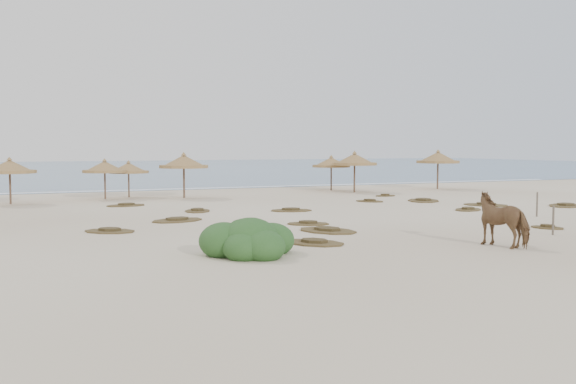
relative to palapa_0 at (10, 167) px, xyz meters
name	(u,v)px	position (x,y,z in m)	size (l,w,h in m)	color
ground	(367,227)	(13.76, -17.07, -2.13)	(160.00, 160.00, 0.00)	beige
ocean	(113,168)	(13.76, 57.93, -2.13)	(200.00, 100.00, 0.01)	#284D7A
foam_line	(201,189)	(13.76, 8.93, -2.13)	(70.00, 0.60, 0.01)	white
palapa_0	(10,167)	(0.00, 0.00, 0.00)	(3.58, 3.58, 2.75)	brown
palapa_1	(105,167)	(5.49, 1.47, -0.12)	(3.14, 3.14, 2.59)	brown
palapa_2	(129,168)	(7.12, 2.39, -0.24)	(2.87, 2.87, 2.44)	brown
palapa_3	(184,162)	(10.32, 0.44, 0.18)	(3.65, 3.65, 2.98)	brown
palapa_4	(355,160)	(22.94, 0.61, 0.21)	(4.15, 4.15, 3.02)	brown
palapa_5	(331,163)	(22.34, 3.13, -0.05)	(3.71, 3.71, 2.69)	brown
palapa_6	(438,158)	(30.71, 1.25, 0.28)	(4.20, 4.20, 3.11)	brown
horse	(504,219)	(15.37, -23.42, -1.23)	(0.97, 2.14, 1.81)	brown
fence_post_near	(553,220)	(18.97, -22.03, -1.58)	(0.08, 0.08, 1.11)	#63574A
fence_post_far	(537,204)	(23.12, -16.96, -1.55)	(0.09, 0.09, 1.17)	#63574A
bush	(250,241)	(6.88, -21.85, -1.69)	(3.03, 2.67, 1.36)	#355F28
scrub_0	(110,231)	(3.64, -14.59, -2.08)	(2.46, 2.31, 0.16)	brown
scrub_1	(177,220)	(6.93, -12.00, -2.08)	(2.87, 2.36, 0.16)	brown
scrub_2	(308,223)	(11.81, -15.45, -2.08)	(2.13, 1.81, 0.16)	brown
scrub_3	(291,210)	(13.39, -9.94, -2.08)	(2.44, 1.92, 0.16)	brown
scrub_4	(468,209)	(22.09, -13.18, -2.08)	(2.31, 2.15, 0.16)	brown
scrub_5	(423,200)	(23.19, -7.63, -2.08)	(3.14, 3.45, 0.16)	brown
scrub_6	(126,205)	(5.97, -3.73, -2.08)	(2.38, 1.74, 0.16)	brown
scrub_7	(370,201)	(19.95, -6.70, -2.08)	(1.93, 2.08, 0.16)	brown
scrub_9	(327,230)	(11.56, -17.79, -2.08)	(2.60, 3.06, 0.16)	brown
scrub_10	(385,195)	(23.07, -3.42, -2.08)	(1.60, 1.15, 0.16)	brown
scrub_11	(314,242)	(9.72, -20.46, -2.08)	(2.48, 2.65, 0.16)	brown
scrub_12	(547,227)	(20.27, -20.46, -2.08)	(1.32, 1.57, 0.16)	brown
scrub_13	(197,211)	(8.86, -8.27, -2.08)	(1.85, 2.28, 0.16)	brown
scrub_14	(566,205)	(28.61, -13.48, -2.08)	(3.25, 3.00, 0.16)	brown
scrub_15	(486,205)	(24.78, -11.40, -2.08)	(2.79, 2.97, 0.16)	brown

